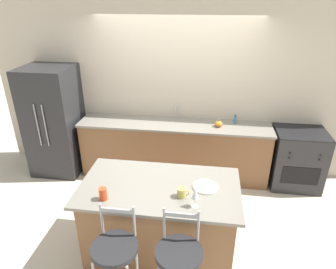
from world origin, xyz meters
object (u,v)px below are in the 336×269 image
at_px(soap_bottle, 235,120).
at_px(dinner_plate, 205,187).
at_px(refrigerator, 55,121).
at_px(oven_range, 297,158).
at_px(tumbler_cup, 103,194).
at_px(bar_stool_near, 116,257).
at_px(pumpkin_decoration, 219,124).
at_px(wine_glass, 195,194).
at_px(coffee_mug, 182,193).
at_px(bar_stool_far, 179,263).

bearing_deg(soap_bottle, dinner_plate, -102.99).
distance_m(refrigerator, soap_bottle, 2.91).
distance_m(oven_range, tumbler_cup, 3.14).
xyz_separation_m(bar_stool_near, pumpkin_decoration, (0.92, 2.38, 0.34)).
distance_m(dinner_plate, tumbler_cup, 1.05).
relative_size(wine_glass, coffee_mug, 1.71).
bearing_deg(dinner_plate, coffee_mug, -139.94).
relative_size(dinner_plate, pumpkin_decoration, 2.33).
relative_size(bar_stool_near, bar_stool_far, 1.00).
relative_size(oven_range, soap_bottle, 6.26).
bearing_deg(refrigerator, pumpkin_decoration, 1.13).
xyz_separation_m(oven_range, bar_stool_near, (-2.16, -2.39, 0.17)).
bearing_deg(wine_glass, dinner_plate, 74.24).
relative_size(refrigerator, bar_stool_far, 1.60).
xyz_separation_m(refrigerator, bar_stool_far, (2.29, -2.31, -0.25)).
xyz_separation_m(wine_glass, soap_bottle, (0.50, 2.11, -0.09)).
height_order(refrigerator, wine_glass, refrigerator).
bearing_deg(pumpkin_decoration, bar_stool_far, -98.54).
bearing_deg(soap_bottle, oven_range, -9.38).
bearing_deg(soap_bottle, tumbler_cup, -123.48).
bearing_deg(tumbler_cup, bar_stool_near, -61.62).
height_order(refrigerator, bar_stool_far, refrigerator).
xyz_separation_m(tumbler_cup, soap_bottle, (1.41, 2.13, -0.01)).
distance_m(bar_stool_near, tumbler_cup, 0.60).
bearing_deg(dinner_plate, refrigerator, 147.80).
relative_size(refrigerator, tumbler_cup, 13.64).
bearing_deg(coffee_mug, soap_bottle, 72.02).
relative_size(coffee_mug, pumpkin_decoration, 1.07).
bearing_deg(pumpkin_decoration, dinner_plate, -95.54).
height_order(refrigerator, soap_bottle, refrigerator).
bearing_deg(coffee_mug, refrigerator, 142.04).
height_order(bar_stool_near, tumbler_cup, bar_stool_near).
bearing_deg(wine_glass, pumpkin_decoration, 82.69).
xyz_separation_m(wine_glass, tumbler_cup, (-0.90, -0.01, -0.09)).
xyz_separation_m(oven_range, tumbler_cup, (-2.38, -1.97, 0.54)).
bearing_deg(pumpkin_decoration, wine_glass, -97.31).
xyz_separation_m(bar_stool_far, pumpkin_decoration, (0.35, 2.36, 0.34)).
distance_m(pumpkin_decoration, soap_bottle, 0.31).
bearing_deg(dinner_plate, bar_stool_far, -104.87).
height_order(dinner_plate, pumpkin_decoration, pumpkin_decoration).
height_order(bar_stool_near, bar_stool_far, same).
height_order(bar_stool_far, wine_glass, wine_glass).
height_order(bar_stool_far, dinner_plate, bar_stool_far).
relative_size(refrigerator, soap_bottle, 12.02).
distance_m(bar_stool_far, tumbler_cup, 0.96).
xyz_separation_m(oven_range, coffee_mug, (-1.62, -1.82, 0.52)).
bearing_deg(tumbler_cup, coffee_mug, 10.99).
bearing_deg(tumbler_cup, dinner_plate, 18.99).
height_order(refrigerator, pumpkin_decoration, refrigerator).
bearing_deg(bar_stool_far, bar_stool_near, -177.95).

